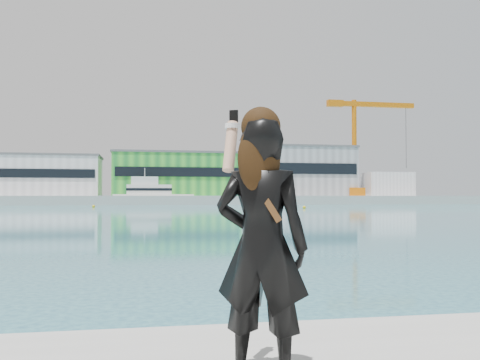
% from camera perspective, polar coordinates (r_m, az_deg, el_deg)
% --- Properties ---
extents(far_quay, '(320.00, 40.00, 2.00)m').
position_cam_1_polar(far_quay, '(133.51, -10.36, -2.09)').
color(far_quay, '#9E9E99').
rests_on(far_quay, ground).
extents(warehouse_white, '(24.48, 15.35, 9.50)m').
position_cam_1_polar(warehouse_white, '(133.29, -19.84, 0.46)').
color(warehouse_white, silver).
rests_on(warehouse_white, far_quay).
extents(warehouse_green, '(30.60, 16.36, 10.50)m').
position_cam_1_polar(warehouse_green, '(131.88, -6.86, 0.61)').
color(warehouse_green, '#228B34').
rests_on(warehouse_green, far_quay).
extents(warehouse_grey_right, '(25.50, 15.35, 12.50)m').
position_cam_1_polar(warehouse_grey_right, '(137.77, 6.54, 0.92)').
color(warehouse_grey_right, gray).
rests_on(warehouse_grey_right, far_quay).
extents(ancillary_shed, '(12.00, 10.00, 6.00)m').
position_cam_1_polar(ancillary_shed, '(143.89, 15.18, -0.44)').
color(ancillary_shed, silver).
rests_on(ancillary_shed, far_quay).
extents(dock_crane, '(23.00, 4.00, 24.00)m').
position_cam_1_polar(dock_crane, '(137.20, 12.56, 3.81)').
color(dock_crane, orange).
rests_on(dock_crane, far_quay).
extents(flagpole_right, '(1.28, 0.16, 8.00)m').
position_cam_1_polar(flagpole_right, '(126.65, -0.28, 0.36)').
color(flagpole_right, silver).
rests_on(flagpole_right, far_quay).
extents(motor_yacht, '(17.34, 4.91, 8.08)m').
position_cam_1_polar(motor_yacht, '(118.88, -9.45, -1.53)').
color(motor_yacht, silver).
rests_on(motor_yacht, ground).
extents(buoy_near, '(0.50, 0.50, 0.50)m').
position_cam_1_polar(buoy_near, '(83.82, 6.87, -3.02)').
color(buoy_near, '#E3B40B').
rests_on(buoy_near, ground).
extents(buoy_far, '(0.50, 0.50, 0.50)m').
position_cam_1_polar(buoy_far, '(94.68, -15.35, -2.82)').
color(buoy_far, '#E3B40B').
rests_on(buoy_far, ground).
extents(woman, '(0.67, 0.57, 1.64)m').
position_cam_1_polar(woman, '(3.21, 2.28, -6.28)').
color(woman, black).
rests_on(woman, near_quay).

